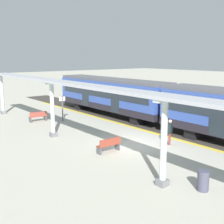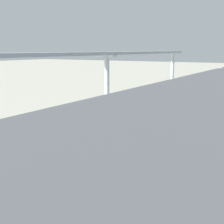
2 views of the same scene
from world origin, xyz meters
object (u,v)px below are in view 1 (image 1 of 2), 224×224
Objects in this scene: canopy_pillar_third at (164,143)px; bench_near_end at (38,116)px; canopy_pillar_nearest at (2,94)px; platform_info_sign at (62,106)px; train_near_carriage at (110,96)px; bench_far_end at (109,145)px; canopy_pillar_second at (52,109)px; trash_bin at (203,181)px; passenger_waiting_near_edge at (170,129)px.

canopy_pillar_third reaches higher than bench_near_end.
platform_info_sign is (-2.94, 6.46, -0.60)m from canopy_pillar_nearest.
train_near_carriage reaches higher than bench_far_end.
canopy_pillar_second reaches higher than train_near_carriage.
canopy_pillar_second reaches higher than trash_bin.
bench_near_end is at bearing -94.52° from canopy_pillar_third.
train_near_carriage is 3.66× the size of canopy_pillar_second.
canopy_pillar_third is at bearing -54.53° from trash_bin.
canopy_pillar_second is (0.00, 10.42, 0.00)m from canopy_pillar_nearest.
canopy_pillar_second is at bearing -52.60° from passenger_waiting_near_edge.
canopy_pillar_nearest is 2.53× the size of bench_far_end.
canopy_pillar_nearest is (7.98, -6.69, 0.09)m from train_near_carriage.
bench_far_end is (-0.96, -4.98, -1.48)m from canopy_pillar_third.
canopy_pillar_second reaches higher than platform_info_sign.
canopy_pillar_nearest is 4.36× the size of trash_bin.
canopy_pillar_nearest and canopy_pillar_second have the same top height.
bench_near_end is (-1.20, 5.28, -1.48)m from canopy_pillar_nearest.
bench_near_end is 0.94× the size of passenger_waiting_near_edge.
bench_near_end and bench_far_end have the same top height.
trash_bin is 0.40× the size of platform_info_sign.
canopy_pillar_nearest reaches higher than platform_info_sign.
train_near_carriage is 15.96× the size of trash_bin.
platform_info_sign is (-1.97, -15.42, 0.89)m from trash_bin.
bench_far_end is at bearing 77.68° from platform_info_sign.
bench_far_end is at bearing 51.60° from train_near_carriage.
platform_info_sign reaches higher than bench_near_end.
bench_near_end is 16.60m from trash_bin.
canopy_pillar_nearest reaches higher than bench_far_end.
platform_info_sign is (5.04, -0.22, -0.51)m from train_near_carriage.
train_near_carriage is 10.58m from passenger_waiting_near_edge.
canopy_pillar_third is (0.00, 20.52, 0.00)m from canopy_pillar_nearest.
bench_far_end is at bearing 88.61° from bench_near_end.
canopy_pillar_second is at bearing 53.41° from platform_info_sign.
canopy_pillar_second is 8.02m from passenger_waiting_near_edge.
canopy_pillar_third is at bearing 79.14° from bench_far_end.
bench_far_end is at bearing -100.86° from canopy_pillar_third.
passenger_waiting_near_edge is (3.13, 10.07, -0.81)m from train_near_carriage.
train_near_carriage is 5.07m from platform_info_sign.
train_near_carriage is 8.54× the size of passenger_waiting_near_edge.
canopy_pillar_second reaches higher than bench_far_end.
canopy_pillar_nearest is at bearing -90.00° from canopy_pillar_third.
canopy_pillar_third is at bearing 90.00° from canopy_pillar_second.
trash_bin is 15.57m from platform_info_sign.
canopy_pillar_third is 2.49× the size of bench_near_end.
bench_near_end is 0.69× the size of platform_info_sign.
platform_info_sign is at bearing 145.76° from bench_near_end.
passenger_waiting_near_edge is at bearing 100.47° from platform_info_sign.
canopy_pillar_nearest reaches higher than bench_near_end.
platform_info_sign is at bearing -2.54° from train_near_carriage.
canopy_pillar_third is 2.33× the size of passenger_waiting_near_edge.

